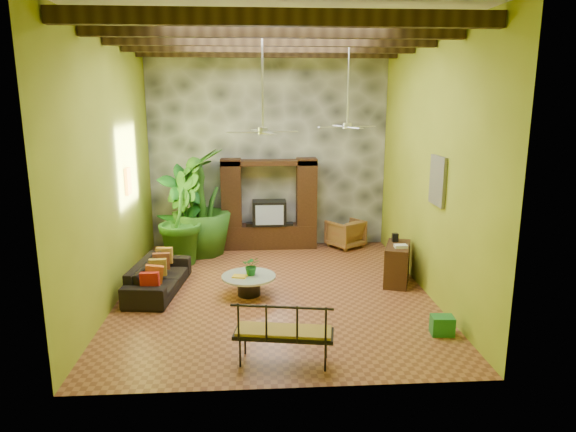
{
  "coord_description": "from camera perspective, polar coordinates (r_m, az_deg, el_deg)",
  "views": [
    {
      "loc": [
        -0.37,
        -9.62,
        3.76
      ],
      "look_at": [
        0.28,
        0.2,
        1.5
      ],
      "focal_mm": 32.0,
      "sensor_mm": 36.0,
      "label": 1
    }
  ],
  "objects": [
    {
      "name": "back_wall",
      "position": [
        13.19,
        -2.21,
        7.44
      ],
      "size": [
        6.0,
        0.02,
        5.0
      ],
      "primitive_type": "cube",
      "color": "olive",
      "rests_on": "ground"
    },
    {
      "name": "side_console",
      "position": [
        10.94,
        12.03,
        -5.21
      ],
      "size": [
        0.77,
        1.11,
        0.82
      ],
      "primitive_type": "cube",
      "rotation": [
        0.0,
        0.0,
        -0.34
      ],
      "color": "#372211",
      "rests_on": "ground"
    },
    {
      "name": "tall_plant_a",
      "position": [
        12.54,
        -11.49,
        0.5
      ],
      "size": [
        1.42,
        1.28,
        2.23
      ],
      "primitive_type": "imported",
      "rotation": [
        0.0,
        0.0,
        0.52
      ],
      "color": "#185D1E",
      "rests_on": "ground"
    },
    {
      "name": "ceiling_fan_front",
      "position": [
        9.23,
        -2.81,
        10.7
      ],
      "size": [
        1.28,
        1.28,
        1.86
      ],
      "color": "silver",
      "rests_on": "ceiling"
    },
    {
      "name": "wall_art_mask",
      "position": [
        11.06,
        -17.35,
        3.71
      ],
      "size": [
        0.06,
        0.32,
        0.55
      ],
      "primitive_type": "cube",
      "color": "gold",
      "rests_on": "left_wall"
    },
    {
      "name": "coffee_table",
      "position": [
        10.11,
        -4.37,
        -7.38
      ],
      "size": [
        1.05,
        1.05,
        0.4
      ],
      "rotation": [
        0.0,
        0.0,
        0.22
      ],
      "color": "black",
      "rests_on": "ground"
    },
    {
      "name": "wall_art_painting",
      "position": [
        9.72,
        16.29,
        3.78
      ],
      "size": [
        0.06,
        0.7,
        0.9
      ],
      "primitive_type": "cube",
      "color": "#276690",
      "rests_on": "right_wall"
    },
    {
      "name": "ceiling_fan_back",
      "position": [
        11.0,
        6.62,
        10.98
      ],
      "size": [
        1.28,
        1.28,
        1.86
      ],
      "color": "silver",
      "rests_on": "ceiling"
    },
    {
      "name": "entertainment_center",
      "position": [
        13.06,
        -2.1,
        0.57
      ],
      "size": [
        2.4,
        0.55,
        2.3
      ],
      "color": "black",
      "rests_on": "ground"
    },
    {
      "name": "right_wall",
      "position": [
        10.27,
        15.44,
        5.42
      ],
      "size": [
        0.02,
        7.0,
        5.0
      ],
      "primitive_type": "cube",
      "color": "olive",
      "rests_on": "ground"
    },
    {
      "name": "sofa",
      "position": [
        10.57,
        -14.21,
        -6.55
      ],
      "size": [
        1.06,
        2.19,
        0.61
      ],
      "primitive_type": "imported",
      "rotation": [
        0.0,
        0.0,
        1.45
      ],
      "color": "black",
      "rests_on": "ground"
    },
    {
      "name": "iron_bench",
      "position": [
        7.47,
        -0.43,
        -12.57
      ],
      "size": [
        1.49,
        0.76,
        0.57
      ],
      "rotation": [
        0.0,
        0.0,
        -0.17
      ],
      "color": "black",
      "rests_on": "ground"
    },
    {
      "name": "stone_accent_wall",
      "position": [
        13.13,
        -2.2,
        7.41
      ],
      "size": [
        5.98,
        0.1,
        4.98
      ],
      "primitive_type": "cube",
      "color": "#3F4147",
      "rests_on": "ground"
    },
    {
      "name": "ground",
      "position": [
        10.33,
        -1.52,
        -8.41
      ],
      "size": [
        7.0,
        7.0,
        0.0
      ],
      "primitive_type": "plane",
      "color": "brown",
      "rests_on": "ground"
    },
    {
      "name": "tall_plant_c",
      "position": [
        12.62,
        -9.68,
        1.51
      ],
      "size": [
        1.51,
        1.51,
        2.6
      ],
      "primitive_type": "imported",
      "rotation": [
        0.0,
        0.0,
        4.67
      ],
      "color": "#295E18",
      "rests_on": "ground"
    },
    {
      "name": "left_wall",
      "position": [
        10.05,
        -19.03,
        5.03
      ],
      "size": [
        0.02,
        7.0,
        5.0
      ],
      "primitive_type": "cube",
      "color": "olive",
      "rests_on": "ground"
    },
    {
      "name": "tall_plant_b",
      "position": [
        12.08,
        -11.96,
        -0.09
      ],
      "size": [
        1.15,
        1.34,
        2.19
      ],
      "primitive_type": "imported",
      "rotation": [
        0.0,
        0.0,
        1.73
      ],
      "color": "#29681B",
      "rests_on": "ground"
    },
    {
      "name": "centerpiece_plant",
      "position": [
        10.04,
        -4.06,
        -5.51
      ],
      "size": [
        0.37,
        0.33,
        0.38
      ],
      "primitive_type": "imported",
      "rotation": [
        0.0,
        0.0,
        -0.1
      ],
      "color": "#1B6722",
      "rests_on": "coffee_table"
    },
    {
      "name": "yellow_tray",
      "position": [
        9.99,
        -5.4,
        -6.7
      ],
      "size": [
        0.3,
        0.25,
        0.03
      ],
      "primitive_type": "cube",
      "rotation": [
        0.0,
        0.0,
        -0.24
      ],
      "color": "yellow",
      "rests_on": "coffee_table"
    },
    {
      "name": "green_bin",
      "position": [
        8.89,
        16.76,
        -11.56
      ],
      "size": [
        0.38,
        0.3,
        0.31
      ],
      "primitive_type": "cube",
      "rotation": [
        0.0,
        0.0,
        -0.09
      ],
      "color": "#1D6E2A",
      "rests_on": "ground"
    },
    {
      "name": "ceiling_beams",
      "position": [
        9.68,
        -1.7,
        18.98
      ],
      "size": [
        5.95,
        5.36,
        0.22
      ],
      "color": "#322210",
      "rests_on": "ceiling"
    },
    {
      "name": "wicker_armchair",
      "position": [
        13.31,
        6.38,
        -1.93
      ],
      "size": [
        1.1,
        1.1,
        0.73
      ],
      "primitive_type": "imported",
      "rotation": [
        0.0,
        0.0,
        3.75
      ],
      "color": "olive",
      "rests_on": "ground"
    },
    {
      "name": "ceiling",
      "position": [
        9.71,
        -1.71,
        20.27
      ],
      "size": [
        6.0,
        7.0,
        0.02
      ],
      "primitive_type": "cube",
      "color": "silver",
      "rests_on": "back_wall"
    }
  ]
}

